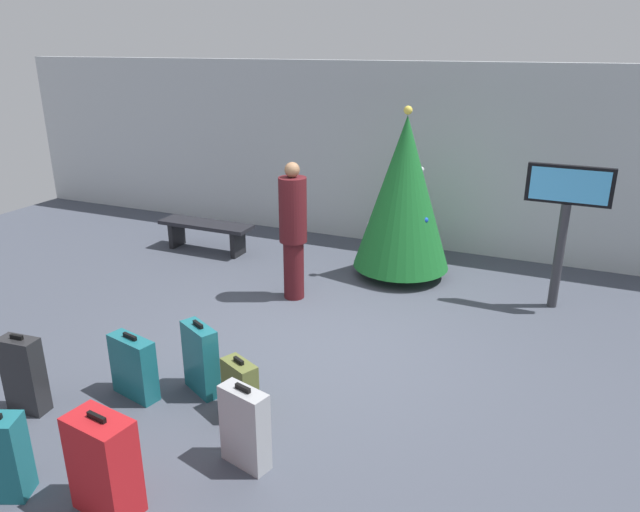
# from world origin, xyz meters

# --- Properties ---
(ground_plane) EXTENTS (16.00, 16.00, 0.00)m
(ground_plane) POSITION_xyz_m (0.00, 0.00, 0.00)
(ground_plane) COLOR #424754
(back_wall) EXTENTS (16.00, 0.20, 2.97)m
(back_wall) POSITION_xyz_m (0.00, 3.83, 1.48)
(back_wall) COLOR #B7BCC1
(back_wall) RESTS_ON ground_plane
(holiday_tree) EXTENTS (1.38, 1.38, 2.44)m
(holiday_tree) POSITION_xyz_m (0.25, 2.36, 1.24)
(holiday_tree) COLOR #4C3319
(holiday_tree) RESTS_ON ground_plane
(flight_info_kiosk) EXTENTS (1.00, 0.12, 1.85)m
(flight_info_kiosk) POSITION_xyz_m (2.37, 2.11, 1.32)
(flight_info_kiosk) COLOR #333338
(flight_info_kiosk) RESTS_ON ground_plane
(waiting_bench) EXTENTS (1.59, 0.44, 0.48)m
(waiting_bench) POSITION_xyz_m (-2.98, 2.13, 0.36)
(waiting_bench) COLOR black
(waiting_bench) RESTS_ON ground_plane
(traveller_0) EXTENTS (0.44, 0.44, 1.83)m
(traveller_0) POSITION_xyz_m (-0.84, 1.02, 0.97)
(traveller_0) COLOR #4C1419
(traveller_0) RESTS_ON ground_plane
(suitcase_0) EXTENTS (0.53, 0.34, 0.81)m
(suitcase_0) POSITION_xyz_m (-0.40, -2.96, 0.39)
(suitcase_0) COLOR #B2191E
(suitcase_0) RESTS_ON ground_plane
(suitcase_1) EXTENTS (0.40, 0.31, 0.57)m
(suitcase_1) POSITION_xyz_m (-0.13, -1.55, 0.27)
(suitcase_1) COLOR #59602D
(suitcase_1) RESTS_ON ground_plane
(suitcase_2) EXTENTS (0.39, 0.34, 0.72)m
(suitcase_2) POSITION_xyz_m (-1.20, -3.15, 0.34)
(suitcase_2) COLOR #19606B
(suitcase_2) RESTS_ON ground_plane
(suitcase_3) EXTENTS (0.47, 0.35, 0.74)m
(suitcase_3) POSITION_xyz_m (-0.66, -1.38, 0.35)
(suitcase_3) COLOR #19606B
(suitcase_3) RESTS_ON ground_plane
(suitcase_4) EXTENTS (0.53, 0.28, 0.66)m
(suitcase_4) POSITION_xyz_m (-1.21, -1.71, 0.31)
(suitcase_4) COLOR #19606B
(suitcase_4) RESTS_ON ground_plane
(suitcase_5) EXTENTS (0.38, 0.21, 0.78)m
(suitcase_5) POSITION_xyz_m (-1.96, -2.30, 0.37)
(suitcase_5) COLOR #232326
(suitcase_5) RESTS_ON ground_plane
(suitcase_6) EXTENTS (0.45, 0.27, 0.73)m
(suitcase_6) POSITION_xyz_m (0.27, -2.13, 0.35)
(suitcase_6) COLOR #9EA0A5
(suitcase_6) RESTS_ON ground_plane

